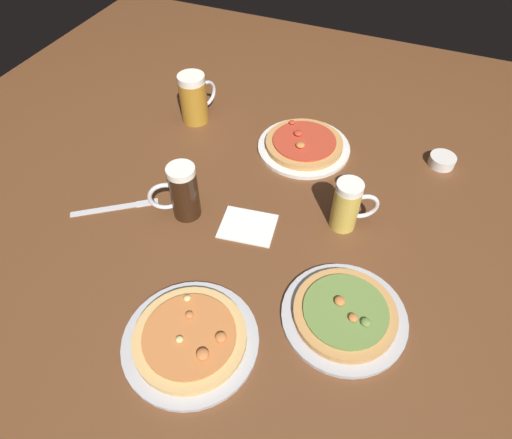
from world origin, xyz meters
The scene contains 11 objects.
ground_plane centered at (0.00, 0.00, -0.01)m, with size 2.40×2.40×0.03m, color brown.
pizza_plate_near centered at (0.29, -0.18, 0.02)m, with size 0.29×0.29×0.05m.
pizza_plate_far centered at (0.02, 0.35, 0.02)m, with size 0.29×0.29×0.05m.
pizza_plate_side centered at (0.00, -0.37, 0.02)m, with size 0.30×0.30×0.05m.
beer_mug_dark centered at (-0.37, 0.37, 0.08)m, with size 0.09×0.15×0.17m.
beer_mug_amber centered at (-0.20, -0.04, 0.08)m, with size 0.12×0.10×0.16m.
beer_mug_pale centered at (0.22, 0.09, 0.07)m, with size 0.12×0.08×0.15m.
ramekin_sauce centered at (0.43, 0.44, 0.02)m, with size 0.08×0.08×0.03m, color silver.
ramekin_butter centered at (0.19, 0.24, 0.01)m, with size 0.05×0.05×0.03m, color #333338.
napkin_folded centered at (-0.02, -0.02, 0.00)m, with size 0.15×0.12×0.01m, color white.
knife_right centered at (-0.39, -0.10, 0.00)m, with size 0.21×0.16×0.01m.
Camera 1 is at (0.30, -0.71, 0.89)m, focal length 30.62 mm.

